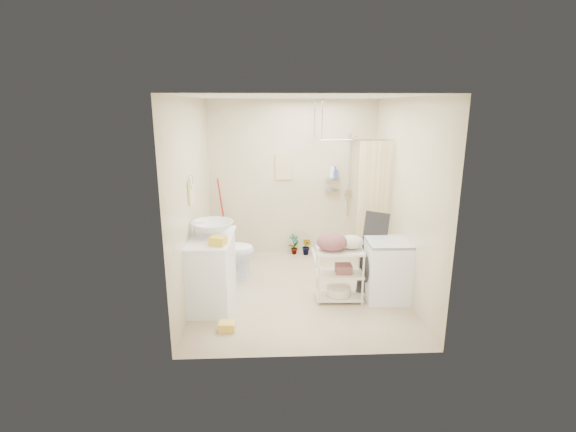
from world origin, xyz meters
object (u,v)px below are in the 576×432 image
toilet (226,251)px  vanity (211,270)px  laundry_rack (339,270)px  washing_machine (387,270)px

toilet → vanity: bearing=167.3°
toilet → laundry_rack: laundry_rack is taller
toilet → washing_machine: toilet is taller
vanity → toilet: size_ratio=1.23×
washing_machine → laundry_rack: size_ratio=0.96×
vanity → toilet: vanity is taller
toilet → washing_machine: size_ratio=1.04×
vanity → washing_machine: vanity is taller
vanity → laundry_rack: size_ratio=1.22×
washing_machine → vanity: bearing=-177.8°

